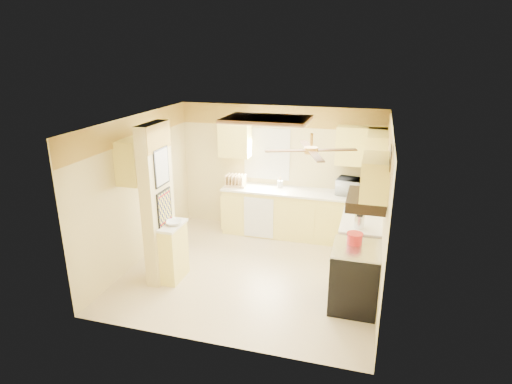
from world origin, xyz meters
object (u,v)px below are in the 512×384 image
(dutch_oven, at_px, (355,238))
(kettle, at_px, (359,221))
(bowl, at_px, (174,223))
(microwave, at_px, (353,187))
(stove, at_px, (355,277))

(dutch_oven, bearing_deg, kettle, 86.33)
(kettle, bearing_deg, dutch_oven, -93.67)
(bowl, xyz_separation_m, dutch_oven, (2.72, 0.13, 0.02))
(dutch_oven, xyz_separation_m, kettle, (0.03, 0.52, 0.05))
(microwave, xyz_separation_m, bowl, (-2.55, -2.18, -0.13))
(microwave, height_order, kettle, microwave)
(bowl, bearing_deg, dutch_oven, 2.83)
(microwave, xyz_separation_m, dutch_oven, (0.17, -2.05, -0.10))
(bowl, bearing_deg, microwave, 40.57)
(stove, bearing_deg, bowl, 179.95)
(microwave, height_order, dutch_oven, microwave)
(microwave, distance_m, dutch_oven, 2.06)
(microwave, bearing_deg, bowl, 50.28)
(microwave, bearing_deg, stove, 105.36)
(kettle, bearing_deg, stove, -88.97)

